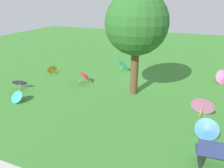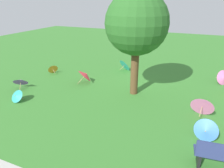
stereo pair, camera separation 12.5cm
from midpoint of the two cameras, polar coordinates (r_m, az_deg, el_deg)
The scene contains 10 objects.
ground at distance 10.46m, azimuth 6.39°, elevation -1.42°, with size 40.00×40.00×0.00m, color #387A2D.
shade_tree at distance 9.14m, azimuth 7.30°, elevation 16.29°, with size 2.76×2.76×4.66m.
parasol_purple_0 at distance 11.31m, azimuth -23.84°, elevation 0.75°, with size 0.93×0.90×0.69m.
parasol_blue_0 at distance 7.31m, azimuth 25.14°, elevation -11.75°, with size 0.80×0.76×0.75m.
parasol_red_0 at distance 11.08m, azimuth -7.05°, elevation 2.56°, with size 1.11×1.12×0.83m.
parasol_teal_0 at distance 13.03m, azimuth 4.03°, elevation 5.42°, with size 1.02×0.95×0.78m.
parasol_pink_1 at distance 12.35m, azimuth 29.02°, elevation 1.57°, with size 0.85×0.81×0.79m.
parasol_teal_1 at distance 9.94m, azimuth -24.86°, elevation -3.06°, with size 0.65×0.58×0.54m.
parasol_orange_5 at distance 13.03m, azimuth -15.96°, elevation 4.13°, with size 0.66×0.70×0.59m.
parasol_pink_2 at distance 8.72m, azimuth 24.35°, elevation -5.38°, with size 0.93×0.86×0.88m.
Camera 2 is at (-2.68, 9.17, 4.25)m, focal length 32.75 mm.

